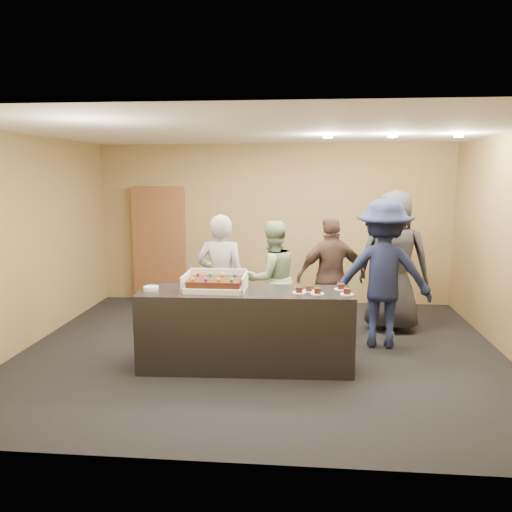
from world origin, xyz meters
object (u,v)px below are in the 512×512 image
Objects in this scene: person_sage_man at (272,279)px; person_navy_man at (383,274)px; serving_counter at (246,329)px; cake_box at (216,286)px; person_server_grey at (221,280)px; storage_cabinet at (159,244)px; person_dark_suit at (394,261)px; person_brown_extra at (331,277)px; sheet_cake at (215,282)px; plate_stack at (151,288)px.

person_sage_man is 1.47m from person_navy_man.
serving_counter is 1.95m from person_navy_man.
person_navy_man reaches higher than person_sage_man.
person_server_grey reaches higher than cake_box.
person_server_grey is 0.90× the size of person_navy_man.
storage_cabinet is 3.30m from cake_box.
person_sage_man is at bearing -4.85° from person_navy_man.
person_dark_suit reaches higher than storage_cabinet.
person_server_grey reaches higher than serving_counter.
person_brown_extra is at bearing 40.92° from cake_box.
person_brown_extra is 0.83× the size of person_dark_suit.
storage_cabinet is 4.08m from person_navy_man.
serving_counter is 1.64m from person_brown_extra.
sheet_cake is at bearing -90.94° from cake_box.
cake_box is 2.19m from person_navy_man.
cake_box is at bearing 34.08° from person_sage_man.
person_sage_man is at bearing -144.33° from person_server_grey.
person_dark_suit is at bearing 35.17° from sheet_cake.
serving_counter is at bearing 118.97° from person_server_grey.
person_sage_man is (0.63, 0.44, -0.06)m from person_server_grey.
serving_counter is 14.17× the size of plate_stack.
person_navy_man is (3.51, -2.07, -0.05)m from storage_cabinet.
sheet_cake is at bearing 30.66° from person_navy_man.
storage_cabinet is at bearing -56.40° from person_server_grey.
storage_cabinet is at bearing 116.90° from sheet_cake.
plate_stack is 3.42m from person_dark_suit.
person_dark_suit is (2.99, 1.66, 0.08)m from plate_stack.
serving_counter is at bearing 33.41° from person_brown_extra.
cake_box reaches higher than plate_stack.
person_navy_man reaches higher than person_brown_extra.
person_server_grey is (-0.06, 0.71, -0.09)m from cake_box.
sheet_cake is 2.20m from person_navy_man.
person_sage_man is at bearing 76.72° from serving_counter.
person_dark_suit is at bearing -102.78° from person_navy_man.
person_navy_man is (2.74, 0.95, 0.02)m from plate_stack.
storage_cabinet is 3.12m from plate_stack.
person_dark_suit is (0.88, 0.37, 0.17)m from person_brown_extra.
plate_stack is (0.77, -3.02, -0.07)m from storage_cabinet.
serving_counter is 1.27× the size of person_navy_man.
cake_box is at bearing 30.05° from person_navy_man.
person_server_grey reaches higher than person_brown_extra.
person_server_grey reaches higher than sheet_cake.
person_server_grey is at bearing 116.11° from serving_counter.
serving_counter is 3.53m from storage_cabinet.
person_brown_extra is at bearing 31.35° from plate_stack.
storage_cabinet is at bearing 119.62° from serving_counter.
cake_box is 0.72m from person_server_grey.
person_navy_man is (2.07, 0.15, 0.09)m from person_server_grey.
sheet_cake is at bearing 94.79° from person_server_grey.
person_navy_man is 0.75m from person_dark_suit.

